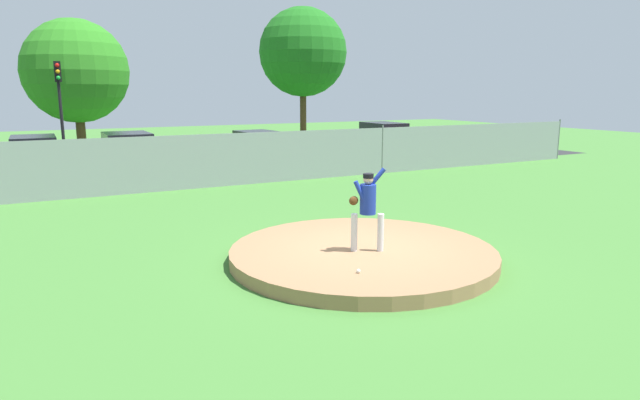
% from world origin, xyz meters
% --- Properties ---
extents(ground_plane, '(80.00, 80.00, 0.00)m').
position_xyz_m(ground_plane, '(0.00, 6.00, 0.00)').
color(ground_plane, '#427A33').
extents(asphalt_strip, '(44.00, 7.00, 0.01)m').
position_xyz_m(asphalt_strip, '(0.00, 14.50, 0.00)').
color(asphalt_strip, '#2B2B2D').
rests_on(asphalt_strip, ground_plane).
extents(pitchers_mound, '(5.46, 5.46, 0.26)m').
position_xyz_m(pitchers_mound, '(0.00, 0.00, 0.13)').
color(pitchers_mound, '#99704C').
rests_on(pitchers_mound, ground_plane).
extents(pitcher_youth, '(0.78, 0.38, 1.69)m').
position_xyz_m(pitcher_youth, '(-0.04, -0.21, 1.23)').
color(pitcher_youth, silver).
rests_on(pitcher_youth, pitchers_mound).
extents(baseball, '(0.07, 0.07, 0.07)m').
position_xyz_m(baseball, '(-0.91, -1.30, 0.30)').
color(baseball, white).
rests_on(baseball, pitchers_mound).
extents(chainlink_fence, '(36.63, 0.07, 2.03)m').
position_xyz_m(chainlink_fence, '(0.00, 10.00, 0.97)').
color(chainlink_fence, gray).
rests_on(chainlink_fence, ground_plane).
extents(parked_car_red, '(1.92, 4.63, 1.82)m').
position_xyz_m(parked_car_red, '(10.77, 14.95, 0.86)').
color(parked_car_red, '#A81919').
rests_on(parked_car_red, ground_plane).
extents(parked_car_silver, '(2.03, 4.57, 1.66)m').
position_xyz_m(parked_car_silver, '(3.35, 14.06, 0.80)').
color(parked_car_silver, '#B7BABF').
rests_on(parked_car_silver, ground_plane).
extents(parked_car_champagne, '(1.95, 4.25, 1.79)m').
position_xyz_m(parked_car_champagne, '(-2.38, 14.02, 0.85)').
color(parked_car_champagne, tan).
rests_on(parked_car_champagne, ground_plane).
extents(parked_car_charcoal, '(1.79, 4.37, 1.73)m').
position_xyz_m(parked_car_charcoal, '(-5.74, 14.75, 0.82)').
color(parked_car_charcoal, '#232328').
rests_on(parked_car_charcoal, ground_plane).
extents(traffic_cone_orange, '(0.40, 0.40, 0.55)m').
position_xyz_m(traffic_cone_orange, '(0.40, 12.76, 0.26)').
color(traffic_cone_orange, orange).
rests_on(traffic_cone_orange, asphalt_strip).
extents(traffic_light_near, '(0.28, 0.46, 4.74)m').
position_xyz_m(traffic_light_near, '(-4.49, 18.31, 3.25)').
color(traffic_light_near, black).
rests_on(traffic_light_near, ground_plane).
extents(tree_tall_centre, '(5.38, 5.38, 7.17)m').
position_xyz_m(tree_tall_centre, '(-3.39, 22.79, 4.46)').
color(tree_tall_centre, '#4C331E').
rests_on(tree_tall_centre, ground_plane).
extents(tree_broad_left, '(5.80, 5.80, 8.88)m').
position_xyz_m(tree_broad_left, '(10.59, 24.23, 5.97)').
color(tree_broad_left, '#4C331E').
rests_on(tree_broad_left, ground_plane).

